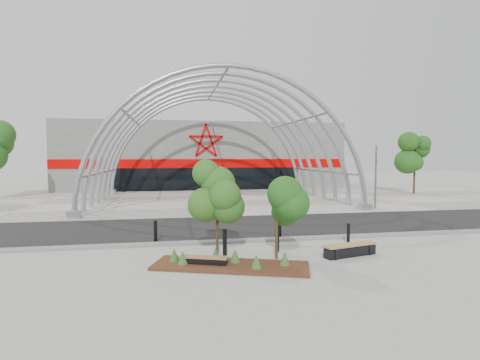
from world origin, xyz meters
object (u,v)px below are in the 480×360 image
(street_tree_1, at_px, (277,199))
(bench_0, at_px, (204,262))
(street_tree_0, at_px, (217,191))
(bench_1, at_px, (350,250))
(signal_pole, at_px, (376,176))
(bollard_2, at_px, (280,227))

(street_tree_1, height_order, bench_0, street_tree_1)
(street_tree_0, bearing_deg, street_tree_1, -26.96)
(street_tree_0, relative_size, bench_0, 2.00)
(street_tree_0, distance_m, bench_1, 5.80)
(bench_1, bearing_deg, street_tree_1, 177.48)
(bench_1, bearing_deg, signal_pole, 56.18)
(street_tree_1, xyz_separation_m, bench_0, (-2.87, -0.51, -2.17))
(street_tree_0, bearing_deg, signal_pole, 39.04)
(signal_pole, distance_m, street_tree_0, 16.92)
(signal_pole, relative_size, street_tree_0, 1.34)
(street_tree_0, relative_size, street_tree_1, 1.09)
(street_tree_0, relative_size, bench_1, 1.49)
(signal_pole, xyz_separation_m, street_tree_1, (-10.96, -11.76, -0.15))
(bollard_2, bearing_deg, street_tree_0, -143.67)
(signal_pole, relative_size, bollard_2, 4.61)
(street_tree_1, distance_m, bollard_2, 4.18)
(street_tree_1, relative_size, bollard_2, 3.16)
(bench_1, bearing_deg, bench_0, -176.28)
(signal_pole, relative_size, bench_1, 1.99)
(street_tree_1, distance_m, bench_1, 3.66)
(street_tree_0, distance_m, bench_0, 2.96)
(signal_pole, height_order, street_tree_1, signal_pole)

